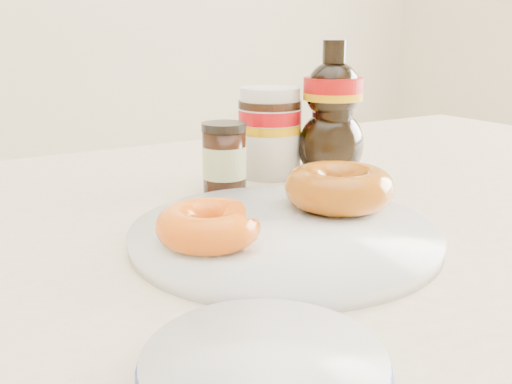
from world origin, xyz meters
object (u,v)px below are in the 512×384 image
donut_whole (339,187)px  blue_rim_saucer (264,365)px  dining_table (313,287)px  nutella_jar (270,129)px  plate (284,234)px  dark_jar (224,159)px  syrup_bottle (332,111)px  donut_bitten (209,225)px

donut_whole → blue_rim_saucer: donut_whole is taller
dining_table → nutella_jar: 0.23m
plate → dark_jar: bearing=79.9°
donut_whole → nutella_jar: 0.20m
plate → syrup_bottle: bearing=42.1°
dining_table → syrup_bottle: size_ratio=7.97×
donut_whole → nutella_jar: bearing=78.7°
nutella_jar → dark_jar: bearing=-154.6°
dining_table → blue_rim_saucer: bearing=-132.4°
plate → donut_bitten: bearing=-179.9°
syrup_bottle → nutella_jar: bearing=143.6°
syrup_bottle → blue_rim_saucer: syrup_bottle is taller
nutella_jar → syrup_bottle: 0.08m
plate → donut_bitten: (-0.08, -0.00, 0.02)m
plate → nutella_jar: 0.25m
donut_bitten → dark_jar: size_ratio=1.06×
donut_bitten → nutella_jar: size_ratio=0.76×
dining_table → donut_bitten: bearing=-161.9°
syrup_bottle → dark_jar: syrup_bottle is taller
dining_table → dark_jar: 0.18m
plate → dark_jar: 0.18m
plate → dark_jar: size_ratio=3.36×
donut_whole → syrup_bottle: (0.10, 0.14, 0.05)m
donut_whole → syrup_bottle: syrup_bottle is taller
dining_table → donut_bitten: 0.19m
plate → donut_whole: 0.09m
donut_whole → dark_jar: (-0.05, 0.15, 0.01)m
dining_table → donut_bitten: (-0.15, -0.05, 0.11)m
donut_bitten → syrup_bottle: 0.32m
dining_table → dark_jar: bearing=108.3°
blue_rim_saucer → syrup_bottle: bearing=47.2°
donut_bitten → nutella_jar: 0.30m
donut_whole → donut_bitten: bearing=-170.7°
dining_table → nutella_jar: size_ratio=12.04×
dining_table → plate: plate is taller
donut_whole → syrup_bottle: bearing=54.3°
dining_table → syrup_bottle: 0.24m
donut_bitten → syrup_bottle: syrup_bottle is taller
plate → nutella_jar: size_ratio=2.42×
nutella_jar → blue_rim_saucer: nutella_jar is taller
dark_jar → nutella_jar: bearing=25.4°
nutella_jar → blue_rim_saucer: bearing=-122.8°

